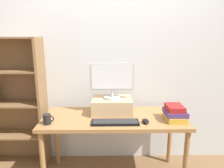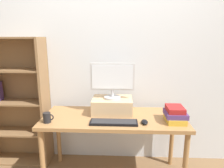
# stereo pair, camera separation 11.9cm
# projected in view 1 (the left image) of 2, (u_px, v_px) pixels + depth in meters

# --- Properties ---
(back_wall) EXTENTS (7.00, 0.08, 2.60)m
(back_wall) POSITION_uv_depth(u_px,v_px,m) (113.00, 57.00, 2.39)
(back_wall) COLOR silver
(back_wall) RESTS_ON ground_plane
(desk) EXTENTS (1.48, 0.61, 0.72)m
(desk) POSITION_uv_depth(u_px,v_px,m) (114.00, 124.00, 2.11)
(desk) COLOR #9E7042
(desk) RESTS_ON ground_plane
(bookshelf_unit) EXTENTS (0.78, 0.28, 1.53)m
(bookshelf_unit) POSITION_uv_depth(u_px,v_px,m) (9.00, 103.00, 2.34)
(bookshelf_unit) COLOR olive
(bookshelf_unit) RESTS_ON ground_plane
(riser_box) EXTENTS (0.43, 0.32, 0.16)m
(riser_box) POSITION_uv_depth(u_px,v_px,m) (112.00, 105.00, 2.19)
(riser_box) COLOR tan
(riser_box) RESTS_ON desk
(computer_monitor) EXTENTS (0.47, 0.18, 0.38)m
(computer_monitor) POSITION_uv_depth(u_px,v_px,m) (112.00, 79.00, 2.12)
(computer_monitor) COLOR #B7B7BA
(computer_monitor) RESTS_ON riser_box
(keyboard) EXTENTS (0.46, 0.14, 0.02)m
(keyboard) POSITION_uv_depth(u_px,v_px,m) (115.00, 122.00, 1.92)
(keyboard) COLOR black
(keyboard) RESTS_ON desk
(computer_mouse) EXTENTS (0.06, 0.10, 0.04)m
(computer_mouse) POSITION_uv_depth(u_px,v_px,m) (146.00, 121.00, 1.93)
(computer_mouse) COLOR black
(computer_mouse) RESTS_ON desk
(book_stack) EXTENTS (0.20, 0.24, 0.15)m
(book_stack) POSITION_uv_depth(u_px,v_px,m) (175.00, 113.00, 2.00)
(book_stack) COLOR gold
(book_stack) RESTS_ON desk
(coffee_mug) EXTENTS (0.11, 0.07, 0.10)m
(coffee_mug) POSITION_uv_depth(u_px,v_px,m) (47.00, 119.00, 1.90)
(coffee_mug) COLOR black
(coffee_mug) RESTS_ON desk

